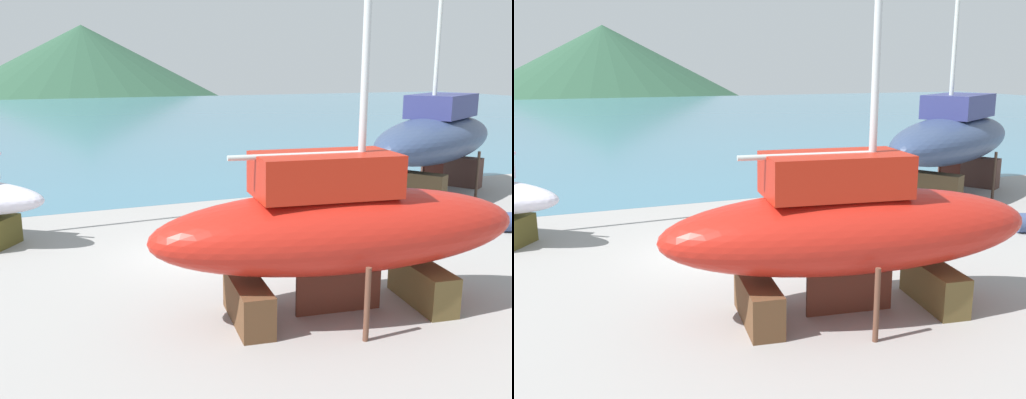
% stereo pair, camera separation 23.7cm
% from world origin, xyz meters
% --- Properties ---
extents(ground_plane, '(45.71, 45.71, 0.00)m').
position_xyz_m(ground_plane, '(0.00, -4.71, 0.00)').
color(ground_plane, gray).
extents(sea_water, '(164.87, 83.72, 0.01)m').
position_xyz_m(sea_water, '(0.00, 48.57, 0.00)').
color(sea_water, teal).
rests_on(sea_water, ground).
extents(headland_hill, '(113.22, 113.22, 29.24)m').
position_xyz_m(headland_hill, '(8.73, 123.39, 0.00)').
color(headland_hill, '#294D37').
rests_on(headland_hill, ground).
extents(sailboat_far_slipway, '(10.54, 8.36, 15.17)m').
position_xyz_m(sailboat_far_slipway, '(12.13, 4.27, 2.52)').
color(sailboat_far_slipway, '#4E3E28').
rests_on(sailboat_far_slipway, ground).
extents(sailboat_mid_port, '(8.88, 3.74, 15.16)m').
position_xyz_m(sailboat_mid_port, '(1.92, -5.16, 2.05)').
color(sailboat_mid_port, brown).
rests_on(sailboat_mid_port, ground).
extents(worker, '(0.50, 0.45, 1.68)m').
position_xyz_m(worker, '(5.60, 2.46, 0.87)').
color(worker, navy).
rests_on(worker, ground).
extents(barrel_ochre, '(0.75, 0.75, 0.77)m').
position_xyz_m(barrel_ochre, '(3.80, 1.44, 0.39)').
color(barrel_ochre, '#523420').
rests_on(barrel_ochre, ground).
extents(timber_short_cross, '(2.49, 1.00, 0.18)m').
position_xyz_m(timber_short_cross, '(7.79, -0.66, 0.09)').
color(timber_short_cross, olive).
rests_on(timber_short_cross, ground).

